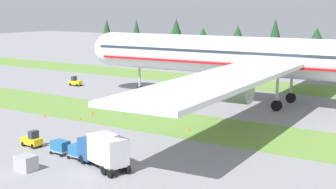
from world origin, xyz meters
TOP-DOWN VIEW (x-y plane):
  - grass_strip_near at (0.00, 29.78)m, footprint 320.00×13.45m
  - grass_strip_far at (0.00, 68.68)m, footprint 320.00×13.45m
  - airliner at (11.17, 49.40)m, footprint 71.61×87.83m
  - baggage_tug at (-2.98, 10.31)m, footprint 2.68×1.47m
  - cargo_dolly_lead at (2.04, 9.96)m, footprint 2.30×1.65m
  - cargo_dolly_second at (4.93, 9.77)m, footprint 2.30×1.65m
  - cargo_dolly_third at (7.82, 9.57)m, footprint 2.30×1.65m
  - catering_truck at (9.33, 8.83)m, footprint 7.32×4.45m
  - pushback_tractor at (-30.64, 46.61)m, footprint 2.68×1.47m
  - ground_crew_marshaller at (11.86, 8.62)m, footprint 0.37×0.47m
  - uld_container_3 at (3.24, 3.95)m, footprint 2.06×1.67m
  - taxiway_marker_0 at (-7.99, 23.73)m, footprint 0.44×0.44m
  - taxiway_marker_1 at (-9.09, 27.57)m, footprint 0.44×0.44m
  - taxiway_marker_2 at (8.34, 27.25)m, footprint 0.44×0.44m
  - taxiway_marker_3 at (-13.76, 22.22)m, footprint 0.44×0.44m

SIDE VIEW (x-z plane):
  - grass_strip_near at x=0.00m, z-range 0.00..0.01m
  - grass_strip_far at x=0.00m, z-range 0.00..0.01m
  - taxiway_marker_0 at x=-7.99m, z-range 0.00..0.46m
  - taxiway_marker_2 at x=8.34m, z-range 0.00..0.48m
  - taxiway_marker_1 at x=-9.09m, z-range 0.00..0.54m
  - taxiway_marker_3 at x=-13.76m, z-range 0.00..0.58m
  - uld_container_3 at x=3.24m, z-range 0.00..1.57m
  - baggage_tug at x=-2.98m, z-range -0.17..1.80m
  - pushback_tractor at x=-30.64m, z-range -0.17..1.80m
  - cargo_dolly_lead at x=2.04m, z-range 0.14..1.69m
  - cargo_dolly_second at x=4.93m, z-range 0.14..1.69m
  - cargo_dolly_third at x=7.82m, z-range 0.14..1.69m
  - ground_crew_marshaller at x=11.86m, z-range 0.08..1.82m
  - catering_truck at x=9.33m, z-range 0.16..3.74m
  - airliner at x=11.17m, z-range -3.18..19.22m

